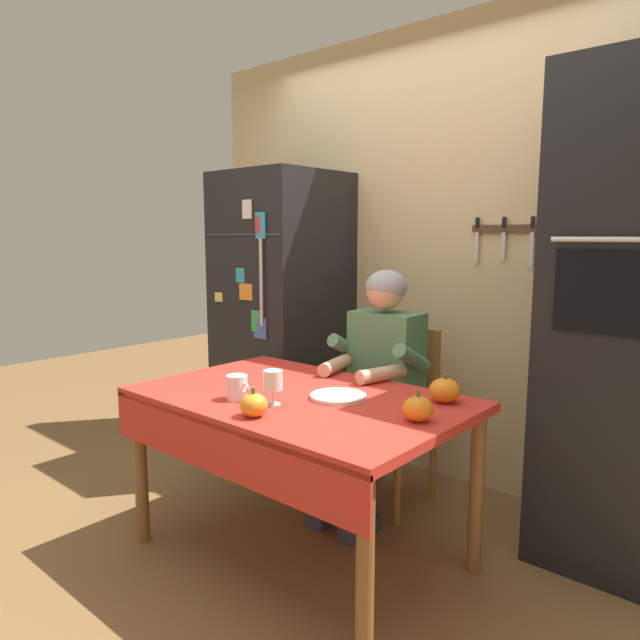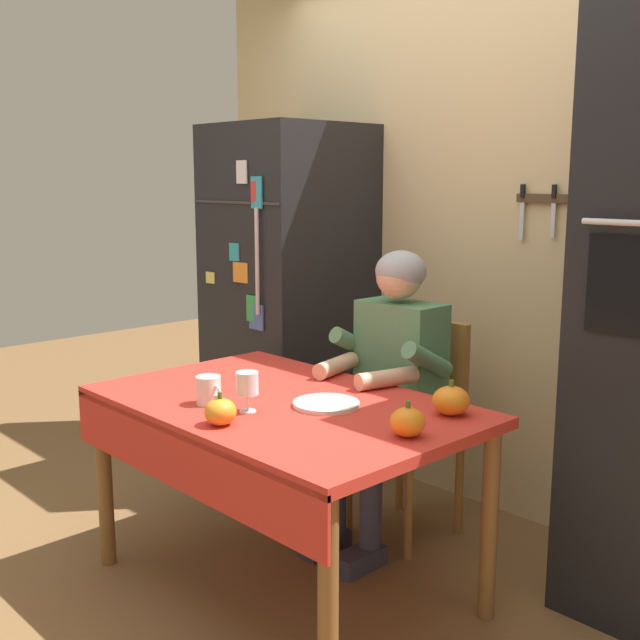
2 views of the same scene
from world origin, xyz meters
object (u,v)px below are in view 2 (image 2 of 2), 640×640
object	(u,v)px
chair_behind_person	(417,417)
dining_table	(279,424)
wine_glass	(247,385)
serving_tray	(326,404)
pumpkin_medium	(451,401)
seated_person	(389,374)
coffee_mug	(209,390)
pumpkin_small	(408,422)
pumpkin_large	(220,412)
refrigerator	(289,302)

from	to	relation	value
chair_behind_person	dining_table	bearing A→B (deg)	-89.79
wine_glass	serving_tray	xyz separation A→B (m)	(0.14, 0.25, -0.09)
dining_table	pumpkin_medium	world-z (taller)	pumpkin_medium
chair_behind_person	seated_person	size ratio (longest dim) A/B	0.75
chair_behind_person	coffee_mug	xyz separation A→B (m)	(-0.14, -0.99, 0.28)
pumpkin_small	serving_tray	world-z (taller)	pumpkin_small
dining_table	seated_person	distance (m)	0.61
pumpkin_large	serving_tray	world-z (taller)	pumpkin_large
dining_table	pumpkin_small	distance (m)	0.59
pumpkin_medium	serving_tray	size ratio (longest dim) A/B	0.54
dining_table	pumpkin_small	size ratio (longest dim) A/B	12.12
refrigerator	wine_glass	size ratio (longest dim) A/B	12.65
coffee_mug	dining_table	bearing A→B (deg)	53.64
coffee_mug	wine_glass	xyz separation A→B (m)	(0.17, 0.04, 0.05)
chair_behind_person	pumpkin_medium	bearing A→B (deg)	-41.51
chair_behind_person	serving_tray	bearing A→B (deg)	-77.00
pumpkin_large	serving_tray	size ratio (longest dim) A/B	0.47
seated_person	pumpkin_small	xyz separation A→B (m)	(0.57, -0.56, 0.05)
chair_behind_person	serving_tray	size ratio (longest dim) A/B	3.93
pumpkin_large	pumpkin_medium	bearing A→B (deg)	54.84
seated_person	coffee_mug	bearing A→B (deg)	-100.17
wine_glass	pumpkin_large	distance (m)	0.17
pumpkin_medium	dining_table	bearing A→B (deg)	-148.20
chair_behind_person	pumpkin_medium	distance (m)	0.76
pumpkin_small	coffee_mug	bearing A→B (deg)	-161.07
dining_table	pumpkin_large	distance (m)	0.35
refrigerator	seated_person	bearing A→B (deg)	-16.43
pumpkin_large	chair_behind_person	bearing A→B (deg)	94.07
wine_glass	serving_tray	distance (m)	0.29
chair_behind_person	pumpkin_large	xyz separation A→B (m)	(0.08, -1.10, 0.27)
chair_behind_person	coffee_mug	size ratio (longest dim) A/B	8.01
seated_person	pumpkin_medium	size ratio (longest dim) A/B	9.74
refrigerator	serving_tray	xyz separation A→B (m)	(1.11, -0.80, -0.15)
chair_behind_person	serving_tray	xyz separation A→B (m)	(0.16, -0.71, 0.24)
dining_table	wine_glass	world-z (taller)	wine_glass
chair_behind_person	pumpkin_large	size ratio (longest dim) A/B	8.31
chair_behind_person	pumpkin_small	world-z (taller)	chair_behind_person
wine_glass	pumpkin_small	size ratio (longest dim) A/B	1.23
pumpkin_large	pumpkin_medium	distance (m)	0.78
pumpkin_small	seated_person	bearing A→B (deg)	135.72
coffee_mug	pumpkin_large	xyz separation A→B (m)	(0.22, -0.11, -0.01)
dining_table	pumpkin_medium	distance (m)	0.63
refrigerator	pumpkin_large	world-z (taller)	refrigerator
dining_table	refrigerator	bearing A→B (deg)	137.09
coffee_mug	wine_glass	distance (m)	0.18
chair_behind_person	wine_glass	world-z (taller)	chair_behind_person
pumpkin_small	serving_tray	distance (m)	0.41
seated_person	serving_tray	distance (m)	0.54
coffee_mug	wine_glass	size ratio (longest dim) A/B	0.82
dining_table	pumpkin_large	world-z (taller)	pumpkin_large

